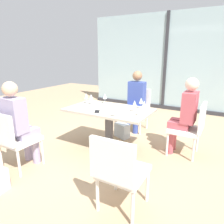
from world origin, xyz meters
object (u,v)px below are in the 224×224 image
chair_front_right (119,170)px  wine_glass_1 (91,97)px  chair_far_right (191,126)px  person_far_right (185,113)px  wine_glass_4 (115,108)px  wine_glass_3 (135,104)px  wine_glass_6 (105,96)px  coffee_cup (140,113)px  person_near_window (136,98)px  handbag_0 (122,130)px  person_front_left (18,121)px  chair_near_window (137,107)px  dining_table_main (109,119)px  wine_glass_5 (141,101)px  wine_glass_0 (86,96)px  wine_glass_2 (144,104)px  chair_front_left (13,137)px  cell_phone_on_table (97,111)px

chair_front_right → wine_glass_1: bearing=133.8°
chair_far_right → person_far_right: (-0.11, -0.00, 0.20)m
wine_glass_4 → wine_glass_3: bearing=72.1°
wine_glass_6 → coffee_cup: (0.84, -0.38, -0.09)m
person_near_window → handbag_0: bearing=-96.0°
handbag_0 → wine_glass_3: bearing=-25.3°
person_front_left → chair_near_window: bearing=70.2°
dining_table_main → coffee_cup: coffee_cup is taller
chair_far_right → wine_glass_5: 0.88m
chair_front_right → wine_glass_6: bearing=126.0°
handbag_0 → wine_glass_5: bearing=-9.5°
wine_glass_0 → wine_glass_2: same height
chair_front_left → handbag_0: chair_front_left is taller
person_far_right → wine_glass_6: bearing=-171.9°
chair_front_left → wine_glass_3: bearing=44.6°
dining_table_main → wine_glass_2: bearing=8.2°
wine_glass_1 → wine_glass_3: size_ratio=1.00×
person_far_right → wine_glass_6: 1.39m
wine_glass_3 → wine_glass_2: bearing=17.0°
chair_front_right → wine_glass_0: wine_glass_0 is taller
chair_far_right → wine_glass_3: bearing=-151.3°
chair_near_window → handbag_0: size_ratio=2.90×
chair_near_window → wine_glass_1: size_ratio=4.70×
dining_table_main → wine_glass_4: 0.56m
wine_glass_4 → coffee_cup: size_ratio=2.06×
wine_glass_3 → wine_glass_4: same height
chair_front_left → handbag_0: size_ratio=2.90×
coffee_cup → handbag_0: 1.14m
person_front_left → wine_glass_0: size_ratio=6.81×
chair_front_right → person_far_right: 1.71m
wine_glass_1 → chair_near_window: bearing=68.9°
dining_table_main → person_far_right: bearing=23.0°
chair_near_window → person_front_left: size_ratio=0.69×
wine_glass_0 → wine_glass_6: (0.29, 0.17, 0.00)m
coffee_cup → wine_glass_2: bearing=92.7°
chair_front_left → cell_phone_on_table: size_ratio=6.04×
wine_glass_0 → wine_glass_2: (1.12, -0.03, 0.00)m
wine_glass_5 → cell_phone_on_table: (-0.52, -0.51, -0.13)m
person_far_right → wine_glass_1: person_far_right is taller
person_near_window → wine_glass_6: size_ratio=6.81×
chair_near_window → person_front_left: (-0.83, -2.30, 0.20)m
wine_glass_1 → wine_glass_6: 0.25m
dining_table_main → chair_near_window: chair_near_window is taller
person_far_right → wine_glass_4: 1.16m
dining_table_main → wine_glass_2: 0.66m
wine_glass_2 → person_near_window: bearing=119.6°
chair_near_window → coffee_cup: size_ratio=9.67×
wine_glass_0 → wine_glass_3: 0.98m
wine_glass_4 → handbag_0: 1.24m
chair_front_left → wine_glass_4: (1.13, 0.85, 0.37)m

